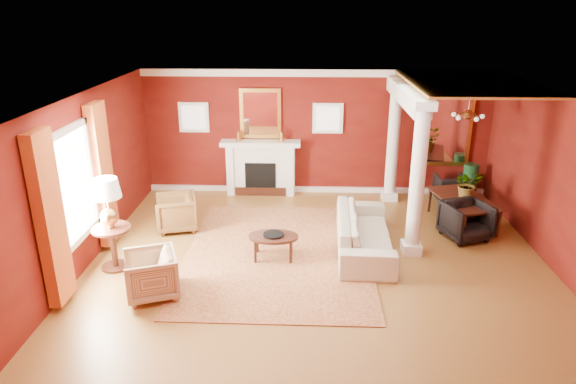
{
  "coord_description": "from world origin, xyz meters",
  "views": [
    {
      "loc": [
        -0.24,
        -8.19,
        4.31
      ],
      "look_at": [
        -0.55,
        0.32,
        1.15
      ],
      "focal_mm": 32.0,
      "sensor_mm": 36.0,
      "label": 1
    }
  ],
  "objects_px": {
    "sofa": "(365,226)",
    "armchair_leopard": "(176,211)",
    "side_table": "(108,208)",
    "coffee_table": "(273,238)",
    "dining_table": "(464,203)",
    "armchair_stripe": "(151,273)"
  },
  "relations": [
    {
      "from": "side_table",
      "to": "coffee_table",
      "type": "bearing_deg",
      "value": 9.22
    },
    {
      "from": "armchair_stripe",
      "to": "side_table",
      "type": "distance_m",
      "value": 1.42
    },
    {
      "from": "sofa",
      "to": "armchair_stripe",
      "type": "bearing_deg",
      "value": 118.07
    },
    {
      "from": "side_table",
      "to": "armchair_stripe",
      "type": "bearing_deg",
      "value": -43.87
    },
    {
      "from": "sofa",
      "to": "armchair_stripe",
      "type": "distance_m",
      "value": 3.84
    },
    {
      "from": "dining_table",
      "to": "sofa",
      "type": "bearing_deg",
      "value": 107.44
    },
    {
      "from": "armchair_leopard",
      "to": "dining_table",
      "type": "bearing_deg",
      "value": 80.02
    },
    {
      "from": "side_table",
      "to": "dining_table",
      "type": "distance_m",
      "value": 6.88
    },
    {
      "from": "armchair_leopard",
      "to": "side_table",
      "type": "distance_m",
      "value": 1.9
    },
    {
      "from": "sofa",
      "to": "armchair_leopard",
      "type": "relative_size",
      "value": 3.1
    },
    {
      "from": "coffee_table",
      "to": "dining_table",
      "type": "height_order",
      "value": "dining_table"
    },
    {
      "from": "armchair_leopard",
      "to": "armchair_stripe",
      "type": "bearing_deg",
      "value": -9.92
    },
    {
      "from": "armchair_stripe",
      "to": "dining_table",
      "type": "relative_size",
      "value": 0.49
    },
    {
      "from": "armchair_leopard",
      "to": "armchair_stripe",
      "type": "xyz_separation_m",
      "value": [
        0.21,
        -2.48,
        0.0
      ]
    },
    {
      "from": "sofa",
      "to": "side_table",
      "type": "xyz_separation_m",
      "value": [
        -4.34,
        -0.83,
        0.63
      ]
    },
    {
      "from": "armchair_leopard",
      "to": "side_table",
      "type": "height_order",
      "value": "side_table"
    },
    {
      "from": "armchair_leopard",
      "to": "side_table",
      "type": "relative_size",
      "value": 0.49
    },
    {
      "from": "armchair_stripe",
      "to": "coffee_table",
      "type": "xyz_separation_m",
      "value": [
        1.81,
        1.29,
        0.01
      ]
    },
    {
      "from": "side_table",
      "to": "dining_table",
      "type": "relative_size",
      "value": 1.01
    },
    {
      "from": "sofa",
      "to": "coffee_table",
      "type": "distance_m",
      "value": 1.69
    },
    {
      "from": "sofa",
      "to": "coffee_table",
      "type": "height_order",
      "value": "sofa"
    },
    {
      "from": "armchair_leopard",
      "to": "coffee_table",
      "type": "relative_size",
      "value": 0.89
    }
  ]
}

